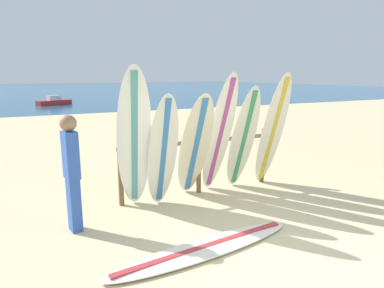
{
  "coord_description": "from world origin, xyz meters",
  "views": [
    {
      "loc": [
        -2.71,
        -2.81,
        2.27
      ],
      "look_at": [
        0.19,
        3.1,
        0.92
      ],
      "focal_mm": 31.42,
      "sensor_mm": 36.0,
      "label": 1
    }
  ],
  "objects_px": {
    "surfboard_leaning_center": "(219,136)",
    "small_boat_offshore": "(54,102)",
    "surfboard_leaning_center_left": "(195,147)",
    "surfboard_leaning_right": "(272,131)",
    "surfboard_leaning_left": "(163,151)",
    "surfboard_lying_on_sand": "(206,248)",
    "surfboard_leaning_far_left": "(134,140)",
    "beachgoer_standing": "(72,169)",
    "surfboard_leaning_center_right": "(243,139)",
    "surfboard_rack": "(199,154)"
  },
  "relations": [
    {
      "from": "surfboard_lying_on_sand",
      "to": "beachgoer_standing",
      "type": "xyz_separation_m",
      "value": [
        -1.45,
        1.38,
        0.92
      ]
    },
    {
      "from": "beachgoer_standing",
      "to": "small_boat_offshore",
      "type": "bearing_deg",
      "value": 86.54
    },
    {
      "from": "surfboard_leaning_left",
      "to": "surfboard_leaning_center",
      "type": "relative_size",
      "value": 0.86
    },
    {
      "from": "surfboard_lying_on_sand",
      "to": "surfboard_rack",
      "type": "bearing_deg",
      "value": 65.09
    },
    {
      "from": "surfboard_leaning_center_left",
      "to": "small_boat_offshore",
      "type": "height_order",
      "value": "surfboard_leaning_center_left"
    },
    {
      "from": "surfboard_leaning_center",
      "to": "surfboard_lying_on_sand",
      "type": "relative_size",
      "value": 0.82
    },
    {
      "from": "surfboard_leaning_far_left",
      "to": "beachgoer_standing",
      "type": "height_order",
      "value": "surfboard_leaning_far_left"
    },
    {
      "from": "surfboard_leaning_far_left",
      "to": "surfboard_leaning_right",
      "type": "height_order",
      "value": "surfboard_leaning_far_left"
    },
    {
      "from": "surfboard_leaning_left",
      "to": "surfboard_leaning_right",
      "type": "relative_size",
      "value": 0.86
    },
    {
      "from": "small_boat_offshore",
      "to": "surfboard_lying_on_sand",
      "type": "bearing_deg",
      "value": -89.86
    },
    {
      "from": "surfboard_rack",
      "to": "beachgoer_standing",
      "type": "relative_size",
      "value": 1.84
    },
    {
      "from": "surfboard_rack",
      "to": "surfboard_leaning_left",
      "type": "height_order",
      "value": "surfboard_leaning_left"
    },
    {
      "from": "beachgoer_standing",
      "to": "small_boat_offshore",
      "type": "distance_m",
      "value": 23.17
    },
    {
      "from": "surfboard_rack",
      "to": "surfboard_lying_on_sand",
      "type": "bearing_deg",
      "value": -114.91
    },
    {
      "from": "surfboard_leaning_center",
      "to": "small_boat_offshore",
      "type": "relative_size",
      "value": 0.88
    },
    {
      "from": "surfboard_leaning_center",
      "to": "beachgoer_standing",
      "type": "relative_size",
      "value": 1.35
    },
    {
      "from": "surfboard_leaning_left",
      "to": "surfboard_leaning_center",
      "type": "xyz_separation_m",
      "value": [
        1.16,
        0.09,
        0.17
      ]
    },
    {
      "from": "surfboard_leaning_right",
      "to": "surfboard_lying_on_sand",
      "type": "xyz_separation_m",
      "value": [
        -2.39,
        -1.65,
        -1.13
      ]
    },
    {
      "from": "surfboard_leaning_center_left",
      "to": "surfboard_leaning_left",
      "type": "bearing_deg",
      "value": -171.45
    },
    {
      "from": "surfboard_lying_on_sand",
      "to": "surfboard_leaning_right",
      "type": "bearing_deg",
      "value": 34.63
    },
    {
      "from": "surfboard_leaning_far_left",
      "to": "surfboard_leaning_center_left",
      "type": "distance_m",
      "value": 1.16
    },
    {
      "from": "surfboard_leaning_center",
      "to": "surfboard_leaning_right",
      "type": "distance_m",
      "value": 1.18
    },
    {
      "from": "surfboard_rack",
      "to": "surfboard_leaning_left",
      "type": "xyz_separation_m",
      "value": [
        -0.9,
        -0.41,
        0.24
      ]
    },
    {
      "from": "surfboard_leaning_left",
      "to": "surfboard_lying_on_sand",
      "type": "xyz_separation_m",
      "value": [
        -0.05,
        -1.64,
        -0.97
      ]
    },
    {
      "from": "surfboard_leaning_center",
      "to": "surfboard_lying_on_sand",
      "type": "xyz_separation_m",
      "value": [
        -1.21,
        -1.72,
        -1.13
      ]
    },
    {
      "from": "surfboard_leaning_left",
      "to": "surfboard_leaning_center_left",
      "type": "height_order",
      "value": "same"
    },
    {
      "from": "surfboard_leaning_far_left",
      "to": "surfboard_leaning_center_left",
      "type": "relative_size",
      "value": 1.22
    },
    {
      "from": "surfboard_rack",
      "to": "small_boat_offshore",
      "type": "relative_size",
      "value": 1.19
    },
    {
      "from": "surfboard_leaning_right",
      "to": "beachgoer_standing",
      "type": "xyz_separation_m",
      "value": [
        -3.84,
        -0.27,
        -0.22
      ]
    },
    {
      "from": "surfboard_leaning_center",
      "to": "surfboard_leaning_right",
      "type": "height_order",
      "value": "same"
    },
    {
      "from": "surfboard_leaning_far_left",
      "to": "small_boat_offshore",
      "type": "xyz_separation_m",
      "value": [
        0.36,
        22.81,
        -0.97
      ]
    },
    {
      "from": "surfboard_leaning_center_right",
      "to": "beachgoer_standing",
      "type": "bearing_deg",
      "value": -173.28
    },
    {
      "from": "surfboard_leaning_far_left",
      "to": "surfboard_leaning_left",
      "type": "bearing_deg",
      "value": -6.9
    },
    {
      "from": "surfboard_rack",
      "to": "beachgoer_standing",
      "type": "distance_m",
      "value": 2.5
    },
    {
      "from": "surfboard_leaning_center_left",
      "to": "surfboard_leaning_right",
      "type": "xyz_separation_m",
      "value": [
        1.68,
        -0.09,
        0.17
      ]
    },
    {
      "from": "surfboard_lying_on_sand",
      "to": "small_boat_offshore",
      "type": "height_order",
      "value": "small_boat_offshore"
    },
    {
      "from": "surfboard_leaning_center",
      "to": "surfboard_leaning_left",
      "type": "bearing_deg",
      "value": -175.76
    },
    {
      "from": "surfboard_leaning_center_left",
      "to": "surfboard_leaning_right",
      "type": "distance_m",
      "value": 1.69
    },
    {
      "from": "surfboard_leaning_far_left",
      "to": "surfboard_rack",
      "type": "bearing_deg",
      "value": 14.4
    },
    {
      "from": "surfboard_leaning_right",
      "to": "surfboard_leaning_left",
      "type": "bearing_deg",
      "value": -179.69
    },
    {
      "from": "surfboard_leaning_center",
      "to": "surfboard_leaning_center_right",
      "type": "distance_m",
      "value": 0.57
    },
    {
      "from": "surfboard_leaning_far_left",
      "to": "surfboard_leaning_center_left",
      "type": "xyz_separation_m",
      "value": [
        1.14,
        0.04,
        -0.22
      ]
    },
    {
      "from": "surfboard_lying_on_sand",
      "to": "small_boat_offshore",
      "type": "bearing_deg",
      "value": 90.14
    },
    {
      "from": "surfboard_leaning_center",
      "to": "small_boat_offshore",
      "type": "bearing_deg",
      "value": 93.18
    },
    {
      "from": "surfboard_leaning_far_left",
      "to": "surfboard_leaning_center",
      "type": "height_order",
      "value": "surfboard_leaning_far_left"
    },
    {
      "from": "surfboard_leaning_center_left",
      "to": "surfboard_leaning_center_right",
      "type": "relative_size",
      "value": 0.95
    },
    {
      "from": "surfboard_leaning_center_left",
      "to": "surfboard_leaning_center",
      "type": "xyz_separation_m",
      "value": [
        0.5,
        -0.01,
        0.17
      ]
    },
    {
      "from": "surfboard_rack",
      "to": "surfboard_lying_on_sand",
      "type": "relative_size",
      "value": 1.11
    },
    {
      "from": "surfboard_leaning_far_left",
      "to": "surfboard_lying_on_sand",
      "type": "distance_m",
      "value": 2.11
    },
    {
      "from": "surfboard_lying_on_sand",
      "to": "beachgoer_standing",
      "type": "height_order",
      "value": "beachgoer_standing"
    }
  ]
}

